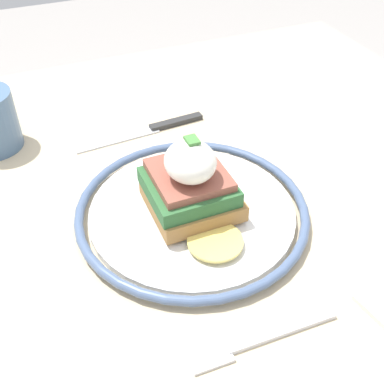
{
  "coord_description": "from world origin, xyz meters",
  "views": [
    {
      "loc": [
        -0.35,
        0.16,
        1.11
      ],
      "look_at": [
        0.01,
        0.02,
        0.78
      ],
      "focal_mm": 45.0,
      "sensor_mm": 36.0,
      "label": 1
    }
  ],
  "objects_px": {
    "plate": "(192,211)",
    "sandwich": "(191,185)",
    "fork": "(257,340)",
    "knife": "(151,129)"
  },
  "relations": [
    {
      "from": "sandwich",
      "to": "knife",
      "type": "relative_size",
      "value": 0.71
    },
    {
      "from": "fork",
      "to": "knife",
      "type": "height_order",
      "value": "knife"
    },
    {
      "from": "plate",
      "to": "knife",
      "type": "distance_m",
      "value": 0.18
    },
    {
      "from": "plate",
      "to": "knife",
      "type": "bearing_deg",
      "value": -4.54
    },
    {
      "from": "plate",
      "to": "sandwich",
      "type": "height_order",
      "value": "sandwich"
    },
    {
      "from": "plate",
      "to": "knife",
      "type": "height_order",
      "value": "plate"
    },
    {
      "from": "plate",
      "to": "knife",
      "type": "relative_size",
      "value": 1.38
    },
    {
      "from": "sandwich",
      "to": "fork",
      "type": "relative_size",
      "value": 0.93
    },
    {
      "from": "sandwich",
      "to": "fork",
      "type": "bearing_deg",
      "value": 177.78
    },
    {
      "from": "fork",
      "to": "knife",
      "type": "relative_size",
      "value": 0.77
    }
  ]
}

